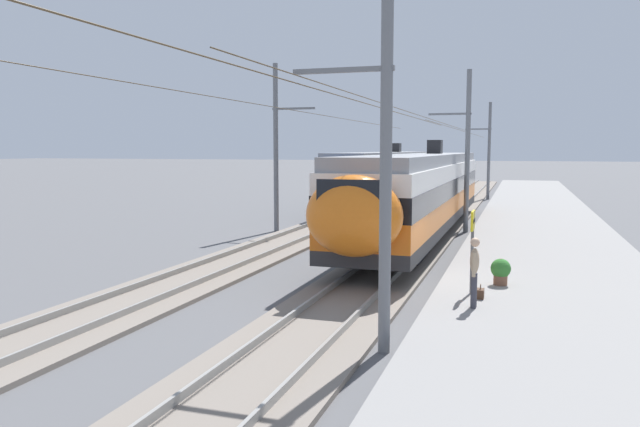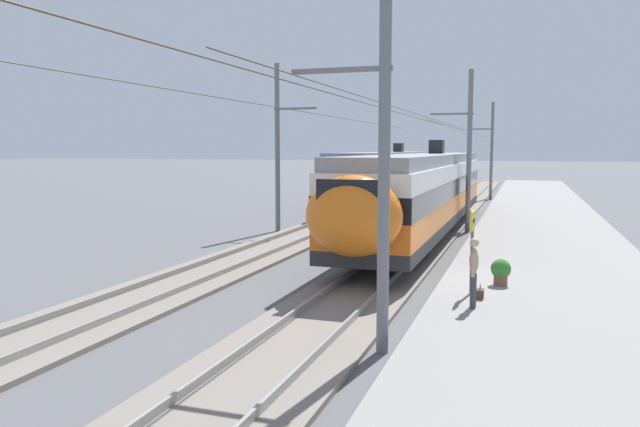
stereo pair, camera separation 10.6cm
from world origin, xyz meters
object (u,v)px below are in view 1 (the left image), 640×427
Objects in this scene: potted_plant_platform_edge at (501,270)px; catenary_mast_far_side at (278,145)px; catenary_mast_east at (487,149)px; platform_sign at (473,233)px; catenary_mast_west at (379,157)px; handbag_beside_passenger at (480,293)px; passenger_walking at (474,269)px; train_near_platform at (422,190)px; train_far_track at (384,174)px; catenary_mast_mid at (465,148)px.

catenary_mast_far_side is at bearing 46.13° from potted_plant_platform_edge.
platform_sign is at bearing -177.55° from catenary_mast_east.
handbag_beside_passenger is (3.95, -1.77, -3.50)m from catenary_mast_west.
catenary_mast_west reaches higher than potted_plant_platform_edge.
catenary_mast_west is at bearing 150.73° from passenger_walking.
potted_plant_platform_edge is at bearing -176.28° from catenary_mast_east.
handbag_beside_passenger is (0.97, -0.10, -0.82)m from passenger_walking.
catenary_mast_far_side reaches higher than platform_sign.
potted_plant_platform_edge is at bearing -13.67° from handbag_beside_passenger.
potted_plant_platform_edge is (5.73, -2.20, -3.20)m from catenary_mast_west.
train_near_platform is 13.55m from passenger_walking.
train_far_track is 15.53× the size of passenger_walking.
catenary_mast_east reaches higher than train_near_platform.
train_far_track is 16.74m from catenary_mast_far_side.
train_far_track is 15.69m from catenary_mast_mid.
passenger_walking is at bearing 169.04° from potted_plant_platform_edge.
platform_sign is (4.44, -1.50, -2.02)m from catenary_mast_west.
potted_plant_platform_edge is (-10.36, -3.84, -1.49)m from train_near_platform.
platform_sign is (-14.42, -1.50, -2.21)m from catenary_mast_mid.
catenary_mast_mid is 16.22m from passenger_walking.
catenary_mast_mid is 61.01× the size of potted_plant_platform_edge.
catenary_mast_mid is 9.13m from catenary_mast_far_side.
catenary_mast_mid is 1.00× the size of catenary_mast_east.
catenary_mast_west is 4.35m from passenger_walking.
passenger_walking is (-36.53, -1.67, -2.82)m from catenary_mast_east.
train_near_platform is at bearing 149.35° from catenary_mast_mid.
train_near_platform is at bearing 15.68° from handbag_beside_passenger.
catenary_mast_east is at bearing 3.72° from potted_plant_platform_edge.
train_near_platform is 0.56× the size of catenary_mast_far_side.
train_near_platform is 14.98× the size of passenger_walking.
passenger_walking reaches higher than potted_plant_platform_edge.
train_near_platform is 12.07m from platform_sign.
catenary_mast_far_side is 122.20× the size of handbag_beside_passenger.
platform_sign is 1.61m from passenger_walking.
train_far_track reaches higher than handbag_beside_passenger.
handbag_beside_passenger is at bearing -5.86° from passenger_walking.
train_near_platform is at bearing -91.32° from catenary_mast_far_side.
catenary_mast_east is (39.51, -0.00, 0.13)m from catenary_mast_west.
train_far_track is 28.61m from potted_plant_platform_edge.
passenger_walking reaches higher than handbag_beside_passenger.
train_far_track is 0.58× the size of catenary_mast_west.
train_far_track is at bearing 16.22° from passenger_walking.
catenary_mast_far_side is (-16.52, 1.75, 2.06)m from train_far_track.
train_far_track reaches higher than platform_sign.
catenary_mast_mid is at bearing -30.65° from train_near_platform.
train_far_track is at bearing 16.92° from handbag_beside_passenger.
catenary_mast_east is at bearing -0.01° from catenary_mast_west.
catenary_mast_west reaches higher than handbag_beside_passenger.
catenary_mast_far_side is (-2.61, 8.75, 0.17)m from catenary_mast_mid.
catenary_mast_far_side is 15.60m from potted_plant_platform_edge.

